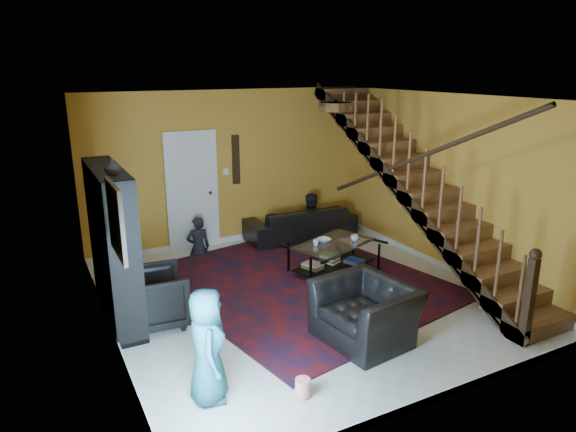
% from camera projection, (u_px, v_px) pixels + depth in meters
% --- Properties ---
extents(floor, '(5.50, 5.50, 0.00)m').
position_uv_depth(floor, '(300.00, 296.00, 7.40)').
color(floor, beige).
rests_on(floor, ground).
extents(room, '(5.50, 5.50, 5.50)m').
position_uv_depth(room, '(184.00, 278.00, 7.92)').
color(room, orange).
rests_on(room, ground).
extents(staircase, '(0.95, 5.02, 3.18)m').
position_uv_depth(staircase, '(421.00, 186.00, 7.94)').
color(staircase, brown).
rests_on(staircase, floor).
extents(bookshelf, '(0.35, 1.80, 2.00)m').
position_uv_depth(bookshelf, '(114.00, 247.00, 6.57)').
color(bookshelf, black).
rests_on(bookshelf, floor).
extents(door, '(0.82, 0.05, 2.05)m').
position_uv_depth(door, '(192.00, 193.00, 9.11)').
color(door, silver).
rests_on(door, floor).
extents(framed_picture, '(0.04, 0.74, 0.74)m').
position_uv_depth(framed_picture, '(116.00, 220.00, 5.00)').
color(framed_picture, maroon).
rests_on(framed_picture, room).
extents(wall_hanging, '(0.14, 0.03, 0.90)m').
position_uv_depth(wall_hanging, '(236.00, 160.00, 9.35)').
color(wall_hanging, black).
rests_on(wall_hanging, room).
extents(ceiling_fixture, '(0.40, 0.40, 0.10)m').
position_uv_depth(ceiling_fixture, '(335.00, 107.00, 5.94)').
color(ceiling_fixture, '#3F2814').
rests_on(ceiling_fixture, room).
extents(rug, '(4.26, 4.67, 0.02)m').
position_uv_depth(rug, '(300.00, 282.00, 7.86)').
color(rug, '#490D0D').
rests_on(rug, floor).
extents(sofa, '(2.13, 0.91, 0.61)m').
position_uv_depth(sofa, '(300.00, 223.00, 9.83)').
color(sofa, black).
rests_on(sofa, floor).
extents(armchair_left, '(0.87, 0.85, 0.74)m').
position_uv_depth(armchair_left, '(154.00, 298.00, 6.50)').
color(armchair_left, black).
rests_on(armchair_left, floor).
extents(armchair_right, '(1.10, 1.22, 0.71)m').
position_uv_depth(armchair_right, '(365.00, 312.00, 6.14)').
color(armchair_right, black).
rests_on(armchair_right, floor).
extents(person_adult_a, '(0.43, 0.30, 1.14)m').
position_uv_depth(person_adult_a, '(199.00, 248.00, 9.03)').
color(person_adult_a, black).
rests_on(person_adult_a, sofa).
extents(person_adult_b, '(0.64, 0.51, 1.29)m').
position_uv_depth(person_adult_b, '(310.00, 226.00, 10.01)').
color(person_adult_b, black).
rests_on(person_adult_b, sofa).
extents(person_child, '(0.50, 0.65, 1.19)m').
position_uv_depth(person_child, '(207.00, 346.00, 4.96)').
color(person_child, '#17545A').
rests_on(person_child, armchair_left).
extents(coffee_table, '(1.51, 1.21, 0.50)m').
position_uv_depth(coffee_table, '(334.00, 255.00, 8.17)').
color(coffee_table, black).
rests_on(coffee_table, floor).
extents(cup_a, '(0.13, 0.13, 0.10)m').
position_uv_depth(cup_a, '(355.00, 238.00, 8.20)').
color(cup_a, '#999999').
rests_on(cup_a, coffee_table).
extents(cup_b, '(0.12, 0.12, 0.09)m').
position_uv_depth(cup_b, '(316.00, 243.00, 7.99)').
color(cup_b, '#999999').
rests_on(cup_b, coffee_table).
extents(bowl, '(0.23, 0.23, 0.05)m').
position_uv_depth(bowl, '(324.00, 240.00, 8.17)').
color(bowl, '#999999').
rests_on(bowl, coffee_table).
extents(vase, '(0.18, 0.18, 0.19)m').
position_uv_depth(vase, '(112.00, 167.00, 5.82)').
color(vase, '#999999').
rests_on(vase, bookshelf).
extents(popcorn_bucket, '(0.18, 0.18, 0.18)m').
position_uv_depth(popcorn_bucket, '(303.00, 387.00, 5.12)').
color(popcorn_bucket, red).
rests_on(popcorn_bucket, rug).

